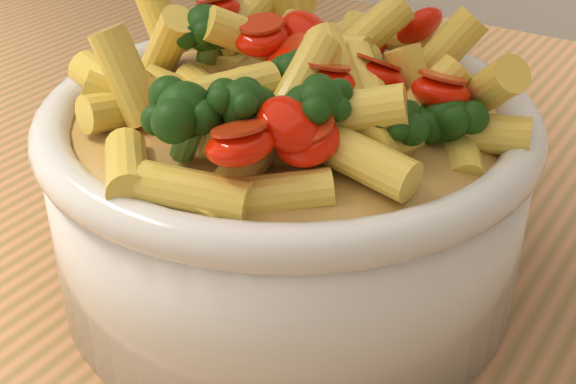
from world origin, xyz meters
The scene contains 3 objects.
table centered at (0.00, 0.00, 0.80)m, with size 1.20×0.80×0.90m.
serving_bowl centered at (0.09, -0.08, 0.96)m, with size 0.26×0.26×0.11m.
pasta_salad centered at (0.09, -0.08, 1.02)m, with size 0.20×0.20×0.05m.
Camera 1 is at (0.30, -0.39, 1.17)m, focal length 50.00 mm.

